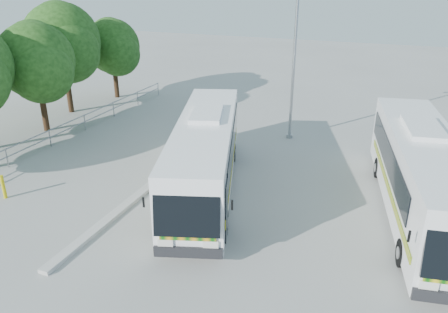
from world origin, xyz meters
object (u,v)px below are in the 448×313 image
at_px(tree_far_d, 63,41).
at_px(coach_main, 205,153).
at_px(lamppost, 294,61).
at_px(bollard, 3,187).
at_px(coach_adjacent, 422,174).
at_px(tree_far_e, 113,46).
at_px(tree_far_c, 37,61).

height_order(tree_far_d, coach_main, tree_far_d).
distance_m(tree_far_d, lamppost, 15.33).
bearing_deg(bollard, lamppost, 51.11).
bearing_deg(coach_main, coach_adjacent, -10.93).
distance_m(tree_far_e, bollard, 16.93).
xyz_separation_m(coach_main, coach_adjacent, (8.70, 1.09, 0.04)).
bearing_deg(coach_adjacent, tree_far_c, 163.24).
xyz_separation_m(tree_far_c, tree_far_d, (-1.19, 3.70, 0.56)).
xyz_separation_m(coach_adjacent, bollard, (-16.37, -5.10, -1.24)).
bearing_deg(lamppost, tree_far_c, -178.20).
height_order(lamppost, bollard, lamppost).
distance_m(tree_far_c, coach_adjacent, 21.23).
relative_size(coach_adjacent, bollard, 11.13).
relative_size(tree_far_e, coach_main, 0.51).
distance_m(tree_far_c, bollard, 9.61).
xyz_separation_m(tree_far_e, lamppost, (14.63, -3.95, 0.58)).
bearing_deg(tree_far_d, bollard, -63.03).
relative_size(tree_far_d, coach_main, 0.64).
height_order(tree_far_d, tree_far_e, tree_far_d).
xyz_separation_m(tree_far_d, coach_adjacent, (22.12, -6.20, -3.04)).
bearing_deg(bollard, tree_far_d, 116.97).
xyz_separation_m(tree_far_c, coach_main, (12.23, -3.59, -2.53)).
height_order(tree_far_c, tree_far_d, tree_far_d).
distance_m(coach_main, bollard, 8.74).
bearing_deg(tree_far_c, coach_adjacent, -6.81).
xyz_separation_m(coach_main, bollard, (-7.67, -4.01, -1.20)).
bearing_deg(tree_far_e, tree_far_d, -98.63).
bearing_deg(bollard, coach_adjacent, 17.30).
xyz_separation_m(tree_far_e, coach_main, (12.73, -11.79, -2.16)).
relative_size(tree_far_d, tree_far_e, 1.24).
bearing_deg(tree_far_c, coach_main, -16.34).
distance_m(coach_adjacent, lamppost, 9.96).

